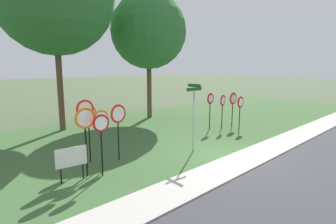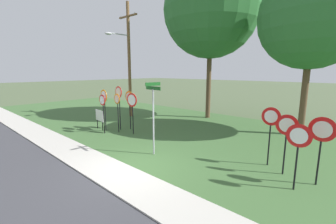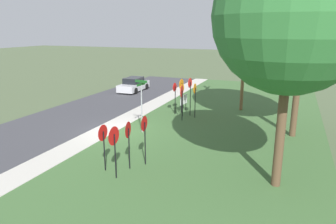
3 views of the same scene
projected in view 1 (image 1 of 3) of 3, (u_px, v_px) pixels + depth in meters
ground_plane at (225, 157)px, 12.40m from camera, size 160.00×160.00×0.00m
sidewalk_strip at (241, 161)px, 11.83m from camera, size 44.00×1.60×0.06m
grass_median at (142, 133)px, 16.64m from camera, size 44.00×12.00×0.04m
stop_sign_near_left at (85, 127)px, 9.88m from camera, size 0.77×0.11×2.58m
stop_sign_near_right at (85, 119)px, 10.71m from camera, size 0.71×0.11×2.76m
stop_sign_far_left at (101, 132)px, 9.95m from camera, size 0.64×0.10×2.33m
stop_sign_far_center at (118, 120)px, 11.65m from camera, size 0.79×0.12×2.44m
stop_sign_far_right at (101, 127)px, 10.75m from camera, size 0.61×0.11×2.36m
stop_sign_center_tall at (89, 121)px, 11.37m from camera, size 0.70×0.09×2.45m
yield_sign_near_left at (223, 104)px, 17.49m from camera, size 0.73×0.14×2.21m
yield_sign_near_right at (240, 105)px, 17.25m from camera, size 0.73×0.10×2.13m
yield_sign_far_left at (233, 101)px, 18.13m from camera, size 0.80×0.11×2.28m
yield_sign_far_right at (211, 102)px, 17.32m from camera, size 0.71×0.11×2.33m
street_name_post at (194, 112)px, 12.86m from camera, size 0.96×0.82×3.21m
notice_board at (71, 159)px, 9.63m from camera, size 1.09×0.17×1.25m
oak_tree_right at (149, 31)px, 20.52m from camera, size 5.65×5.65×9.40m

